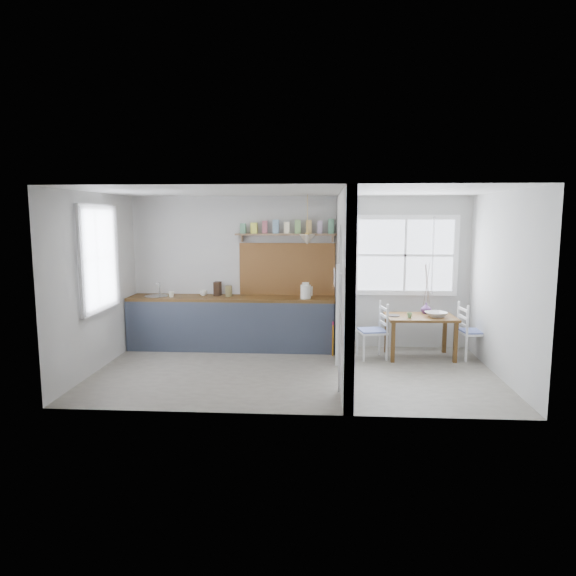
# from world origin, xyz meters

# --- Properties ---
(floor) EXTENTS (5.80, 3.20, 0.01)m
(floor) POSITION_xyz_m (0.00, 0.00, 0.00)
(floor) COLOR gray
(floor) RESTS_ON ground
(ceiling) EXTENTS (5.80, 3.20, 0.01)m
(ceiling) POSITION_xyz_m (0.00, 0.00, 2.60)
(ceiling) COLOR beige
(ceiling) RESTS_ON walls
(walls) EXTENTS (5.81, 3.21, 2.60)m
(walls) POSITION_xyz_m (0.00, 0.00, 1.30)
(walls) COLOR beige
(walls) RESTS_ON floor
(partition) EXTENTS (0.12, 3.20, 2.60)m
(partition) POSITION_xyz_m (0.70, 0.06, 1.45)
(partition) COLOR beige
(partition) RESTS_ON floor
(kitchen_window) EXTENTS (0.10, 1.16, 1.50)m
(kitchen_window) POSITION_xyz_m (-2.87, 0.00, 1.65)
(kitchen_window) COLOR white
(kitchen_window) RESTS_ON walls
(nook_window) EXTENTS (1.76, 0.10, 1.30)m
(nook_window) POSITION_xyz_m (1.80, 1.56, 1.60)
(nook_window) COLOR white
(nook_window) RESTS_ON walls
(counter) EXTENTS (3.50, 0.60, 0.90)m
(counter) POSITION_xyz_m (-1.13, 1.33, 0.46)
(counter) COLOR #583A14
(counter) RESTS_ON floor
(sink) EXTENTS (0.40, 0.40, 0.02)m
(sink) POSITION_xyz_m (-2.43, 1.30, 0.89)
(sink) COLOR #B7B7B8
(sink) RESTS_ON counter
(backsplash) EXTENTS (1.65, 0.03, 0.90)m
(backsplash) POSITION_xyz_m (-0.20, 1.58, 1.35)
(backsplash) COLOR #985F29
(backsplash) RESTS_ON walls
(shelf) EXTENTS (1.75, 0.20, 0.21)m
(shelf) POSITION_xyz_m (-0.20, 1.49, 2.01)
(shelf) COLOR #836345
(shelf) RESTS_ON walls
(pendant_lamp) EXTENTS (0.26, 0.26, 0.16)m
(pendant_lamp) POSITION_xyz_m (0.15, 1.15, 1.88)
(pendant_lamp) COLOR beige
(pendant_lamp) RESTS_ON ceiling
(utensil_rail) EXTENTS (0.02, 0.50, 0.02)m
(utensil_rail) POSITION_xyz_m (0.61, 0.90, 1.45)
(utensil_rail) COLOR #B7B7B8
(utensil_rail) RESTS_ON partition
(dining_table) EXTENTS (1.11, 0.77, 0.68)m
(dining_table) POSITION_xyz_m (1.97, 0.94, 0.34)
(dining_table) COLOR #583A14
(dining_table) RESTS_ON floor
(chair_left) EXTENTS (0.49, 0.49, 0.90)m
(chair_left) POSITION_xyz_m (1.20, 0.86, 0.45)
(chair_left) COLOR white
(chair_left) RESTS_ON floor
(chair_right) EXTENTS (0.45, 0.45, 0.90)m
(chair_right) POSITION_xyz_m (2.81, 0.91, 0.45)
(chair_right) COLOR white
(chair_right) RESTS_ON floor
(kettle) EXTENTS (0.28, 0.25, 0.27)m
(kettle) POSITION_xyz_m (0.13, 1.19, 1.04)
(kettle) COLOR white
(kettle) RESTS_ON counter
(mug_a) EXTENTS (0.12, 0.12, 0.10)m
(mug_a) POSITION_xyz_m (-2.14, 1.20, 0.95)
(mug_a) COLOR white
(mug_a) RESTS_ON counter
(mug_b) EXTENTS (0.17, 0.17, 0.10)m
(mug_b) POSITION_xyz_m (-1.64, 1.39, 0.95)
(mug_b) COLOR silver
(mug_b) RESTS_ON counter
(knife_block) EXTENTS (0.12, 0.16, 0.24)m
(knife_block) POSITION_xyz_m (-1.40, 1.44, 1.02)
(knife_block) COLOR #39281A
(knife_block) RESTS_ON counter
(jar) EXTENTS (0.12, 0.12, 0.18)m
(jar) POSITION_xyz_m (-1.19, 1.33, 0.99)
(jar) COLOR olive
(jar) RESTS_ON counter
(towel_magenta) EXTENTS (0.02, 0.03, 0.56)m
(towel_magenta) POSITION_xyz_m (0.58, 1.00, 0.28)
(towel_magenta) COLOR #DA276B
(towel_magenta) RESTS_ON counter
(towel_orange) EXTENTS (0.02, 0.03, 0.51)m
(towel_orange) POSITION_xyz_m (0.58, 0.93, 0.25)
(towel_orange) COLOR #C48210
(towel_orange) RESTS_ON counter
(bowl) EXTENTS (0.40, 0.40, 0.08)m
(bowl) POSITION_xyz_m (2.20, 0.88, 0.72)
(bowl) COLOR silver
(bowl) RESTS_ON dining_table
(table_cup) EXTENTS (0.11, 0.11, 0.08)m
(table_cup) POSITION_xyz_m (1.77, 0.78, 0.72)
(table_cup) COLOR #70A667
(table_cup) RESTS_ON dining_table
(plate) EXTENTS (0.22, 0.22, 0.02)m
(plate) POSITION_xyz_m (1.54, 0.91, 0.69)
(plate) COLOR #333030
(plate) RESTS_ON dining_table
(vase) EXTENTS (0.22, 0.22, 0.17)m
(vase) POSITION_xyz_m (2.10, 1.17, 0.76)
(vase) COLOR #5B326E
(vase) RESTS_ON dining_table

